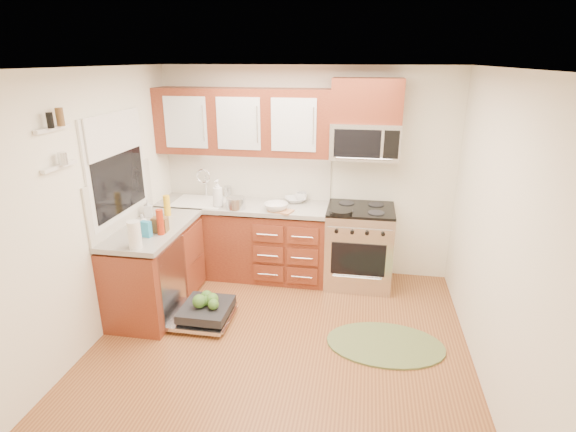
% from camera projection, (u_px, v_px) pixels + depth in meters
% --- Properties ---
extents(floor, '(3.50, 3.50, 0.00)m').
position_uv_depth(floor, '(280.00, 347.00, 4.23)').
color(floor, brown).
rests_on(floor, ground).
extents(ceiling, '(3.50, 3.50, 0.00)m').
position_uv_depth(ceiling, '(278.00, 68.00, 3.39)').
color(ceiling, white).
rests_on(ceiling, ground).
extents(wall_back, '(3.50, 0.04, 2.50)m').
position_uv_depth(wall_back, '(306.00, 173.00, 5.43)').
color(wall_back, white).
rests_on(wall_back, ground).
extents(wall_front, '(3.50, 0.04, 2.50)m').
position_uv_depth(wall_front, '(210.00, 345.00, 2.18)').
color(wall_front, white).
rests_on(wall_front, ground).
extents(wall_left, '(0.04, 3.50, 2.50)m').
position_uv_depth(wall_left, '(91.00, 211.00, 4.09)').
color(wall_left, white).
rests_on(wall_left, ground).
extents(wall_right, '(0.04, 3.50, 2.50)m').
position_uv_depth(wall_right, '(497.00, 236.00, 3.53)').
color(wall_right, white).
rests_on(wall_right, ground).
extents(base_cabinet_back, '(2.05, 0.60, 0.85)m').
position_uv_depth(base_cabinet_back, '(244.00, 242.00, 5.55)').
color(base_cabinet_back, '#5F2015').
rests_on(base_cabinet_back, ground).
extents(base_cabinet_left, '(0.60, 1.25, 0.85)m').
position_uv_depth(base_cabinet_left, '(156.00, 270.00, 4.81)').
color(base_cabinet_left, '#5F2015').
rests_on(base_cabinet_left, ground).
extents(countertop_back, '(2.07, 0.64, 0.05)m').
position_uv_depth(countertop_back, '(242.00, 205.00, 5.38)').
color(countertop_back, '#A09A92').
rests_on(countertop_back, base_cabinet_back).
extents(countertop_left, '(0.64, 1.27, 0.05)m').
position_uv_depth(countertop_left, '(152.00, 229.00, 4.65)').
color(countertop_left, '#A09A92').
rests_on(countertop_left, base_cabinet_left).
extents(backsplash_back, '(2.05, 0.02, 0.57)m').
position_uv_depth(backsplash_back, '(248.00, 174.00, 5.55)').
color(backsplash_back, silver).
rests_on(backsplash_back, ground).
extents(backsplash_left, '(0.02, 1.25, 0.57)m').
position_uv_depth(backsplash_left, '(122.00, 199.00, 4.59)').
color(backsplash_left, silver).
rests_on(backsplash_left, ground).
extents(upper_cabinets, '(2.05, 0.35, 0.75)m').
position_uv_depth(upper_cabinets, '(243.00, 122.00, 5.18)').
color(upper_cabinets, '#5F2015').
rests_on(upper_cabinets, ground).
extents(cabinet_over_mw, '(0.76, 0.35, 0.47)m').
position_uv_depth(cabinet_over_mw, '(367.00, 100.00, 4.87)').
color(cabinet_over_mw, '#5F2015').
rests_on(cabinet_over_mw, ground).
extents(range, '(0.76, 0.64, 0.95)m').
position_uv_depth(range, '(359.00, 246.00, 5.29)').
color(range, silver).
rests_on(range, ground).
extents(microwave, '(0.76, 0.38, 0.40)m').
position_uv_depth(microwave, '(365.00, 141.00, 4.99)').
color(microwave, silver).
rests_on(microwave, ground).
extents(sink, '(0.62, 0.50, 0.26)m').
position_uv_depth(sink, '(201.00, 211.00, 5.48)').
color(sink, white).
rests_on(sink, ground).
extents(dishwasher, '(0.70, 0.60, 0.20)m').
position_uv_depth(dishwasher, '(203.00, 313.00, 4.61)').
color(dishwasher, silver).
rests_on(dishwasher, ground).
extents(window, '(0.03, 1.05, 1.05)m').
position_uv_depth(window, '(117.00, 167.00, 4.45)').
color(window, white).
rests_on(window, ground).
extents(window_blind, '(0.02, 0.96, 0.40)m').
position_uv_depth(window_blind, '(115.00, 133.00, 4.34)').
color(window_blind, white).
rests_on(window_blind, ground).
extents(shelf_upper, '(0.04, 0.40, 0.03)m').
position_uv_depth(shelf_upper, '(53.00, 129.00, 3.49)').
color(shelf_upper, white).
rests_on(shelf_upper, ground).
extents(shelf_lower, '(0.04, 0.40, 0.03)m').
position_uv_depth(shelf_lower, '(60.00, 166.00, 3.59)').
color(shelf_lower, white).
rests_on(shelf_lower, ground).
extents(rug, '(1.29, 1.05, 0.02)m').
position_uv_depth(rug, '(385.00, 344.00, 4.25)').
color(rug, olive).
rests_on(rug, ground).
extents(skillet, '(0.29, 0.29, 0.05)m').
position_uv_depth(skillet, '(341.00, 212.00, 4.92)').
color(skillet, black).
rests_on(skillet, range).
extents(stock_pot, '(0.25, 0.25, 0.13)m').
position_uv_depth(stock_pot, '(236.00, 203.00, 5.17)').
color(stock_pot, silver).
rests_on(stock_pot, countertop_back).
extents(cutting_board, '(0.30, 0.24, 0.02)m').
position_uv_depth(cutting_board, '(281.00, 211.00, 5.08)').
color(cutting_board, tan).
rests_on(cutting_board, countertop_back).
extents(canister, '(0.11, 0.11, 0.14)m').
position_uv_depth(canister, '(228.00, 192.00, 5.58)').
color(canister, silver).
rests_on(canister, countertop_back).
extents(paper_towel_roll, '(0.12, 0.12, 0.26)m').
position_uv_depth(paper_towel_roll, '(135.00, 235.00, 4.07)').
color(paper_towel_roll, white).
rests_on(paper_towel_roll, countertop_left).
extents(mustard_bottle, '(0.09, 0.09, 0.23)m').
position_uv_depth(mustard_bottle, '(167.00, 206.00, 4.93)').
color(mustard_bottle, yellow).
rests_on(mustard_bottle, countertop_left).
extents(red_bottle, '(0.08, 0.08, 0.26)m').
position_uv_depth(red_bottle, '(160.00, 222.00, 4.39)').
color(red_bottle, '#AD290E').
rests_on(red_bottle, countertop_left).
extents(wooden_box, '(0.16, 0.12, 0.15)m').
position_uv_depth(wooden_box, '(160.00, 225.00, 4.48)').
color(wooden_box, brown).
rests_on(wooden_box, countertop_left).
extents(blue_carton, '(0.11, 0.07, 0.16)m').
position_uv_depth(blue_carton, '(146.00, 229.00, 4.35)').
color(blue_carton, '#2A93C4').
rests_on(blue_carton, countertop_left).
extents(bowl_a, '(0.32, 0.32, 0.06)m').
position_uv_depth(bowl_a, '(295.00, 200.00, 5.41)').
color(bowl_a, '#999999').
rests_on(bowl_a, countertop_back).
extents(bowl_b, '(0.35, 0.35, 0.09)m').
position_uv_depth(bowl_b, '(276.00, 207.00, 5.11)').
color(bowl_b, '#999999').
rests_on(bowl_b, countertop_back).
extents(cup, '(0.16, 0.16, 0.11)m').
position_uv_depth(cup, '(302.00, 197.00, 5.44)').
color(cup, '#999999').
rests_on(cup, countertop_back).
extents(soap_bottle_a, '(0.14, 0.14, 0.32)m').
position_uv_depth(soap_bottle_a, '(218.00, 193.00, 5.20)').
color(soap_bottle_a, '#999999').
rests_on(soap_bottle_a, countertop_back).
extents(soap_bottle_b, '(0.11, 0.11, 0.19)m').
position_uv_depth(soap_bottle_b, '(148.00, 208.00, 4.91)').
color(soap_bottle_b, '#999999').
rests_on(soap_bottle_b, countertop_left).
extents(soap_bottle_c, '(0.13, 0.13, 0.15)m').
position_uv_depth(soap_bottle_c, '(142.00, 221.00, 4.56)').
color(soap_bottle_c, '#999999').
rests_on(soap_bottle_c, countertop_left).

